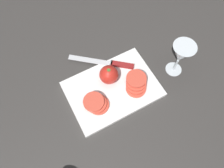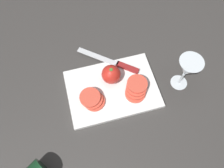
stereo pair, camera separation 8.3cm
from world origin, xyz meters
TOP-DOWN VIEW (x-y plane):
  - ground_plane at (0.00, 0.00)m, footprint 3.00×3.00m
  - cutting_board at (0.07, -0.00)m, footprint 0.35×0.25m
  - wine_glass at (-0.20, 0.04)m, footprint 0.09×0.09m
  - whole_tomato at (0.06, -0.04)m, footprint 0.08×0.08m
  - knife at (0.01, -0.09)m, footprint 0.23×0.19m
  - tomato_slice_stack_near at (0.15, 0.03)m, footprint 0.09×0.09m
  - tomato_slice_stack_far at (-0.02, 0.03)m, footprint 0.09×0.10m

SIDE VIEW (x-z plane):
  - ground_plane at x=0.00m, z-range 0.00..0.00m
  - cutting_board at x=0.07m, z-range 0.00..0.02m
  - knife at x=0.01m, z-range 0.02..0.03m
  - tomato_slice_stack_near at x=0.15m, z-range 0.02..0.05m
  - tomato_slice_stack_far at x=-0.02m, z-range 0.02..0.06m
  - whole_tomato at x=0.06m, z-range 0.02..0.09m
  - wine_glass at x=-0.20m, z-range 0.03..0.19m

